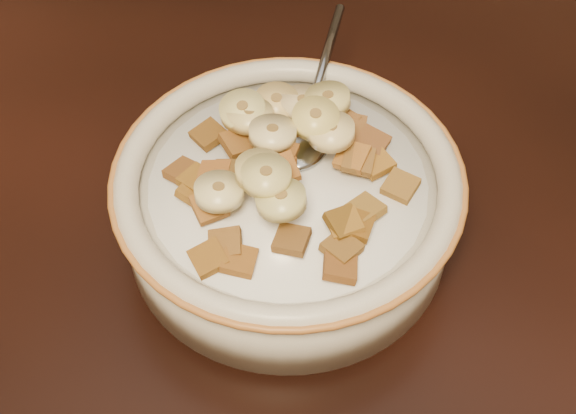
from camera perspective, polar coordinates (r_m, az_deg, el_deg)
The scene contains 47 objects.
table at distance 0.58m, azimuth 9.48°, elevation -4.93°, with size 1.40×0.90×0.04m, color black.
cereal_bowl at distance 0.55m, azimuth -0.00°, elevation -0.22°, with size 0.22×0.22×0.05m, color silver.
milk at distance 0.53m, azimuth 0.00°, elevation 1.59°, with size 0.18×0.18×0.00m, color white.
spoon at distance 0.55m, azimuth 0.92°, elevation 4.64°, with size 0.04×0.05×0.01m, color gray.
cereal_square_0 at distance 0.52m, azimuth -6.45°, elevation 1.93°, with size 0.02×0.02×0.01m, color #9B6C1C.
cereal_square_1 at distance 0.48m, azimuth 3.73°, elevation -4.32°, with size 0.02×0.02×0.01m, color brown.
cereal_square_2 at distance 0.49m, azimuth 4.02°, elevation -1.13°, with size 0.02×0.02×0.01m, color brown.
cereal_square_3 at distance 0.52m, azimuth -5.25°, elevation 2.42°, with size 0.02×0.02×0.01m, color #9B571A.
cereal_square_4 at distance 0.50m, azimuth 4.87°, elevation -1.25°, with size 0.02×0.02×0.01m, color brown.
cereal_square_5 at distance 0.52m, azimuth -6.55°, elevation 1.06°, with size 0.02×0.02×0.01m, color #906118.
cereal_square_6 at distance 0.48m, azimuth -3.50°, elevation -3.81°, with size 0.02×0.02×0.01m, color brown.
cereal_square_7 at distance 0.52m, azimuth 8.00°, elevation 1.49°, with size 0.02×0.02×0.01m, color brown.
cereal_square_8 at distance 0.55m, azimuth -5.68°, elevation 5.16°, with size 0.02×0.02×0.01m, color brown.
cereal_square_9 at distance 0.53m, azimuth 4.58°, elevation 3.58°, with size 0.02×0.02×0.01m, color #96592B.
cereal_square_10 at distance 0.52m, azimuth -4.19°, elevation 2.48°, with size 0.02×0.02×0.01m, color brown.
cereal_square_11 at distance 0.52m, azimuth -0.79°, elevation 3.90°, with size 0.02×0.02×0.01m, color #9A6837.
cereal_square_12 at distance 0.55m, azimuth 3.87°, elevation 6.06°, with size 0.02×0.02×0.01m, color brown.
cereal_square_13 at distance 0.51m, azimuth 5.50°, elevation -0.16°, with size 0.02×0.02×0.01m, color olive.
cereal_square_14 at distance 0.55m, azimuth 1.16°, elevation 5.89°, with size 0.02×0.02×0.01m, color olive.
cereal_square_15 at distance 0.57m, azimuth -2.21°, elevation 7.24°, with size 0.02×0.02×0.01m, color #985E1E.
cereal_square_16 at distance 0.52m, azimuth -0.81°, elevation 3.77°, with size 0.02×0.02×0.01m, color brown.
cereal_square_17 at distance 0.53m, azimuth 5.01°, elevation 3.37°, with size 0.02×0.02×0.01m, color brown.
cereal_square_18 at distance 0.53m, azimuth -7.44°, elevation 2.52°, with size 0.02×0.02×0.01m, color brown.
cereal_square_19 at distance 0.51m, azimuth -5.62°, elevation 0.06°, with size 0.02×0.02×0.01m, color brown.
cereal_square_20 at distance 0.49m, azimuth 0.25°, elevation -2.34°, with size 0.02×0.02×0.01m, color brown.
cereal_square_21 at distance 0.50m, azimuth -0.48°, elevation 2.66°, with size 0.02×0.02×0.01m, color #975619.
cereal_square_22 at distance 0.53m, azimuth 6.25°, elevation 3.16°, with size 0.02×0.02×0.01m, color #9A651B.
cereal_square_23 at distance 0.49m, azimuth 4.07°, elevation -1.21°, with size 0.02×0.02×0.01m, color #8E5B19.
cereal_square_24 at distance 0.51m, azimuth -0.59°, elevation 3.79°, with size 0.02×0.02×0.01m, color brown.
cereal_square_25 at distance 0.49m, azimuth -4.50°, elevation -2.63°, with size 0.02×0.02×0.01m, color brown.
cereal_square_26 at distance 0.49m, azimuth 3.84°, elevation -2.89°, with size 0.02×0.02×0.01m, color brown.
cereal_square_27 at distance 0.49m, azimuth -5.68°, elevation -3.66°, with size 0.02×0.02×0.01m, color #8A5B18.
cereal_square_28 at distance 0.53m, azimuth -3.57°, elevation 4.57°, with size 0.02×0.02×0.01m, color brown.
cereal_square_29 at distance 0.55m, azimuth 4.48°, elevation 5.71°, with size 0.02×0.02×0.01m, color brown.
cereal_square_30 at distance 0.54m, azimuth 6.00°, elevation 4.62°, with size 0.02×0.02×0.01m, color brown.
banana_slice_0 at distance 0.55m, azimuth -0.82°, elevation 7.42°, with size 0.03×0.03×0.01m, color tan.
banana_slice_1 at distance 0.48m, azimuth -0.49°, elevation 0.51°, with size 0.03×0.03×0.01m, color #D7C96F.
banana_slice_2 at distance 0.52m, azimuth 1.97°, elevation 6.30°, with size 0.03×0.03×0.01m, color #F5E578.
banana_slice_3 at distance 0.55m, azimuth 1.05°, elevation 7.35°, with size 0.03×0.03×0.01m, color #FFE1A3.
banana_slice_4 at distance 0.49m, azimuth -2.00°, elevation 2.61°, with size 0.03×0.03×0.01m, color #CFBD75.
banana_slice_5 at distance 0.55m, azimuth 2.84°, elevation 7.62°, with size 0.03×0.03×0.01m, color beige.
banana_slice_6 at distance 0.52m, azimuth -1.10°, elevation 5.27°, with size 0.03×0.03×0.01m, color beige.
banana_slice_7 at distance 0.54m, azimuth -2.73°, elevation 6.49°, with size 0.03×0.03×0.01m, color #FFE09B.
banana_slice_8 at distance 0.49m, azimuth -1.56°, elevation 2.21°, with size 0.03×0.03×0.01m, color #FBEB85.
banana_slice_9 at distance 0.50m, azimuth -4.92°, elevation 1.10°, with size 0.03×0.03×0.01m, color #FFF1A6.
banana_slice_10 at distance 0.52m, azimuth 3.08°, elevation 5.38°, with size 0.03×0.03×0.01m, color #FFE3AB.
banana_slice_11 at distance 0.54m, azimuth -3.25°, elevation 6.85°, with size 0.03×0.03×0.01m, color #E7DD8B.
Camera 1 is at (0.09, -0.32, 1.21)m, focal length 50.00 mm.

